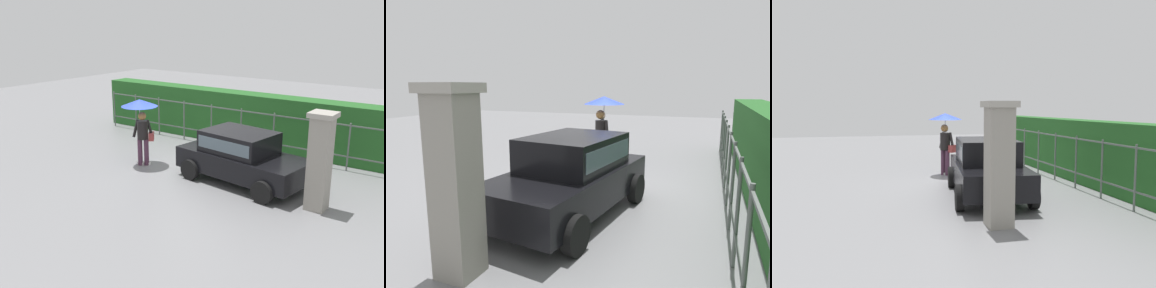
{
  "view_description": "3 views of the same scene",
  "coord_description": "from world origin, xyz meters",
  "views": [
    {
      "loc": [
        7.24,
        -10.39,
        4.53
      ],
      "look_at": [
        0.15,
        -0.52,
        1.01
      ],
      "focal_mm": 41.12,
      "sensor_mm": 36.0,
      "label": 1
    },
    {
      "loc": [
        6.98,
        2.29,
        2.38
      ],
      "look_at": [
        0.17,
        -0.44,
        1.09
      ],
      "focal_mm": 31.04,
      "sensor_mm": 36.0,
      "label": 2
    },
    {
      "loc": [
        10.66,
        -2.89,
        2.31
      ],
      "look_at": [
        -0.29,
        -0.21,
        1.19
      ],
      "focal_mm": 35.13,
      "sensor_mm": 36.0,
      "label": 3
    }
  ],
  "objects": [
    {
      "name": "fence_section",
      "position": [
        -0.05,
        2.69,
        0.83
      ],
      "size": [
        12.44,
        0.05,
        1.5
      ],
      "color": "#59605B",
      "rests_on": "ground"
    },
    {
      "name": "car",
      "position": [
        1.51,
        -0.04,
        0.8
      ],
      "size": [
        3.9,
        2.26,
        1.48
      ],
      "rotation": [
        0.0,
        0.0,
        -0.13
      ],
      "color": "black",
      "rests_on": "ground"
    },
    {
      "name": "gate_pillar",
      "position": [
        3.92,
        -0.55,
        1.24
      ],
      "size": [
        0.6,
        0.6,
        2.42
      ],
      "color": "gray",
      "rests_on": "ground"
    },
    {
      "name": "ground_plane",
      "position": [
        0.0,
        0.0,
        0.0
      ],
      "size": [
        40.0,
        40.0,
        0.0
      ],
      "primitive_type": "plane",
      "color": "slate"
    },
    {
      "name": "pedestrian",
      "position": [
        -1.83,
        -0.48,
        1.63
      ],
      "size": [
        1.13,
        1.13,
        2.1
      ],
      "rotation": [
        0.0,
        0.0,
        2.22
      ],
      "color": "#47283D",
      "rests_on": "ground"
    },
    {
      "name": "hedge_row",
      "position": [
        -0.05,
        3.53,
        0.95
      ],
      "size": [
        13.39,
        0.9,
        1.9
      ],
      "primitive_type": "cube",
      "color": "#235B23",
      "rests_on": "ground"
    }
  ]
}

